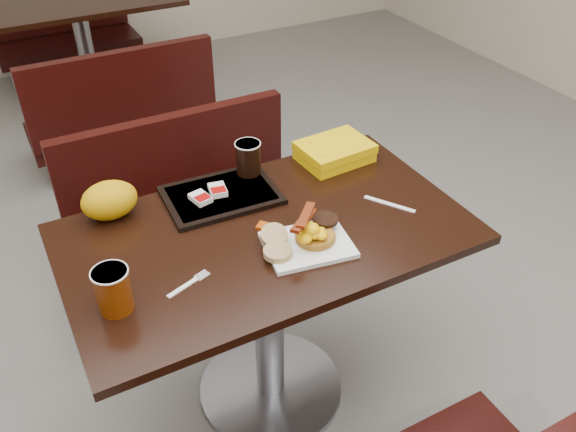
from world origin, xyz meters
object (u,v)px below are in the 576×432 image
bench_near_n (194,214)px  paper_bag (109,200)px  pancake_stack (315,235)px  bench_far_n (65,28)px  table_far (87,58)px  tray (221,195)px  hashbrown_sleeve_right (218,190)px  coffee_cup_near (113,290)px  table_near (269,319)px  knife (389,204)px  fork (183,288)px  bench_far_s (117,103)px  platter (308,245)px  clamshell (335,152)px  coffee_cup_far (248,158)px  hashbrown_sleeve_left (200,198)px

bench_near_n → paper_bag: size_ratio=5.86×
pancake_stack → bench_far_n: bearing=91.6°
bench_far_n → table_far: bearing=-90.0°
tray → hashbrown_sleeve_right: size_ratio=5.06×
bench_far_n → coffee_cup_near: coffee_cup_near is taller
table_near → bench_far_n: bearing=90.0°
pancake_stack → knife: bearing=10.4°
fork → bench_far_s: bearing=62.0°
table_near → platter: platter is taller
table_near → coffee_cup_near: size_ratio=9.75×
bench_near_n → bench_far_s: size_ratio=1.00×
bench_far_n → clamshell: 3.10m
platter → paper_bag: (-0.46, 0.41, 0.05)m
fork → bench_near_n: bearing=50.1°
coffee_cup_far → bench_far_s: bearing=92.8°
bench_near_n → paper_bag: (-0.39, -0.41, 0.45)m
coffee_cup_near → fork: 0.18m
clamshell → bench_far_n: bearing=93.6°
bench_far_n → knife: 3.41m
fork → hashbrown_sleeve_right: bearing=35.4°
table_near → paper_bag: (-0.39, 0.29, 0.43)m
table_near → bench_far_s: 1.90m
tray → hashbrown_sleeve_right: hashbrown_sleeve_right is taller
bench_far_n → hashbrown_sleeve_left: size_ratio=14.74×
bench_near_n → tray: bearing=-96.2°
table_near → hashbrown_sleeve_left: (-0.12, 0.22, 0.40)m
bench_far_n → pancake_stack: bearing=-88.4°
bench_near_n → knife: 0.95m
knife → coffee_cup_far: 0.49m
knife → hashbrown_sleeve_right: size_ratio=2.42×
table_far → clamshell: 2.41m
bench_near_n → hashbrown_sleeve_right: size_ratio=14.28×
bench_far_n → clamshell: size_ratio=4.15×
coffee_cup_far → clamshell: coffee_cup_far is taller
bench_far_n → tray: (-0.05, -3.08, 0.40)m
bench_near_n → hashbrown_sleeve_left: 0.65m
bench_near_n → coffee_cup_near: (-0.48, -0.81, 0.45)m
bench_near_n → coffee_cup_near: bearing=-120.6°
pancake_stack → paper_bag: (-0.48, 0.41, 0.03)m
hashbrown_sleeve_left → coffee_cup_near: bearing=-150.0°
bench_far_n → paper_bag: 3.07m
knife → hashbrown_sleeve_left: size_ratio=2.50×
bench_near_n → coffee_cup_near: coffee_cup_near is taller
platter → knife: (0.33, 0.06, -0.01)m
platter → paper_bag: size_ratio=1.43×
bench_far_s → pancake_stack: bearing=-87.2°
knife → clamshell: bearing=149.1°
table_far → paper_bag: 2.38m
table_near → coffee_cup_far: size_ratio=10.75×
fork → paper_bag: (-0.08, 0.41, 0.06)m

